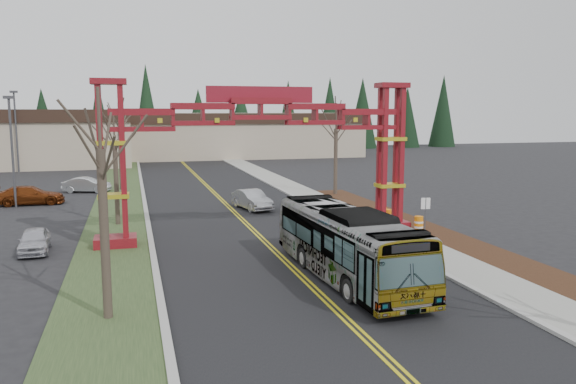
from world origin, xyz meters
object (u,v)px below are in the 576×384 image
object	(u,v)px
barrel_south	(419,224)
bare_tree_median_mid	(114,141)
bare_tree_median_far	(119,126)
gateway_arch	(260,134)
transit_bus	(346,244)
bare_tree_median_near	(100,151)
parked_car_near_a	(34,240)
light_pole_far	(16,125)
silver_sedan	(252,200)
bare_tree_right_far	(336,129)
barrel_mid	(387,217)
street_sign	(425,209)
retail_building_east	(237,134)
light_pole_near	(12,143)
parked_car_far_a	(87,185)
barrel_north	(383,215)
parked_car_mid_a	(30,195)

from	to	relation	value
barrel_south	bare_tree_median_mid	bearing A→B (deg)	157.63
bare_tree_median_far	barrel_south	world-z (taller)	bare_tree_median_far
gateway_arch	transit_bus	world-z (taller)	gateway_arch
bare_tree_median_near	bare_tree_median_mid	distance (m)	17.08
parked_car_near_a	light_pole_far	distance (m)	43.49
silver_sedan	parked_car_near_a	world-z (taller)	silver_sedan
gateway_arch	bare_tree_right_far	size ratio (longest dim) A/B	2.29
silver_sedan	bare_tree_median_mid	bearing A→B (deg)	-172.86
gateway_arch	barrel_mid	bearing A→B (deg)	11.31
street_sign	retail_building_east	bearing A→B (deg)	89.13
light_pole_near	gateway_arch	bearing A→B (deg)	-44.68
parked_car_far_a	street_sign	world-z (taller)	street_sign
retail_building_east	barrel_south	world-z (taller)	retail_building_east
gateway_arch	bare_tree_median_far	world-z (taller)	gateway_arch
retail_building_east	bare_tree_median_mid	bearing A→B (deg)	-107.86
parked_car_near_a	barrel_south	world-z (taller)	parked_car_near_a
parked_car_far_a	barrel_south	world-z (taller)	parked_car_far_a
bare_tree_median_near	light_pole_near	xyz separation A→B (m)	(-7.65, 26.44, -1.05)
silver_sedan	barrel_north	distance (m)	10.16
transit_bus	parked_car_near_a	world-z (taller)	transit_bus
silver_sedan	bare_tree_median_near	bearing A→B (deg)	-127.94
bare_tree_median_near	street_sign	world-z (taller)	bare_tree_median_near
retail_building_east	bare_tree_median_far	distance (m)	43.15
bare_tree_median_mid	light_pole_far	size ratio (longest dim) A/B	0.77
light_pole_near	street_sign	size ratio (longest dim) A/B	3.55
bare_tree_median_near	street_sign	bearing A→B (deg)	26.26
bare_tree_right_far	transit_bus	bearing A→B (deg)	-109.31
gateway_arch	bare_tree_right_far	bearing A→B (deg)	55.82
bare_tree_median_far	street_sign	size ratio (longest dim) A/B	3.40
bare_tree_median_far	bare_tree_median_mid	bearing A→B (deg)	-90.00
gateway_arch	transit_bus	size ratio (longest dim) A/B	1.63
bare_tree_median_mid	street_sign	size ratio (longest dim) A/B	3.14
parked_car_near_a	parked_car_far_a	size ratio (longest dim) A/B	0.88
bare_tree_right_far	barrel_mid	world-z (taller)	bare_tree_right_far
light_pole_far	barrel_mid	xyz separation A→B (m)	(28.85, -40.69, -5.10)
gateway_arch	bare_tree_median_near	size ratio (longest dim) A/B	2.27
bare_tree_median_far	bare_tree_right_far	xyz separation A→B (m)	(18.00, -8.09, -0.21)
gateway_arch	parked_car_mid_a	world-z (taller)	gateway_arch
light_pole_far	barrel_south	world-z (taller)	light_pole_far
transit_bus	bare_tree_right_far	size ratio (longest dim) A/B	1.41
parked_car_mid_a	bare_tree_median_mid	xyz separation A→B (m)	(6.78, -10.29, 4.67)
bare_tree_median_near	light_pole_far	bearing A→B (deg)	102.77
parked_car_near_a	retail_building_east	bearing A→B (deg)	66.77
silver_sedan	bare_tree_median_far	xyz separation A→B (m)	(-9.50, 13.19, 5.21)
silver_sedan	light_pole_far	distance (m)	39.59
parked_car_far_a	barrel_south	bearing A→B (deg)	-123.71
bare_tree_right_far	light_pole_far	xyz separation A→B (m)	(-30.10, 27.71, -0.13)
transit_bus	bare_tree_median_mid	size ratio (longest dim) A/B	1.51
parked_car_mid_a	barrel_south	size ratio (longest dim) A/B	5.07
barrel_south	silver_sedan	bearing A→B (deg)	126.61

